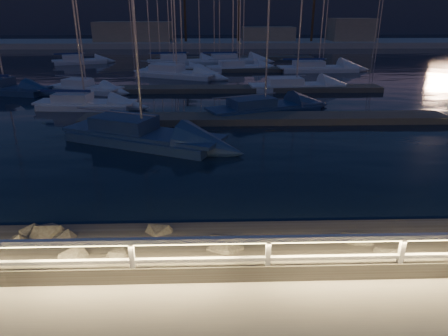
{
  "coord_description": "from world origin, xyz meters",
  "views": [
    {
      "loc": [
        -3.21,
        -7.49,
        5.61
      ],
      "look_at": [
        -2.85,
        4.0,
        1.11
      ],
      "focal_mm": 32.0,
      "sensor_mm": 36.0,
      "label": 1
    }
  ],
  "objects_px": {
    "guard_rail": "(355,246)",
    "sailboat_m": "(79,60)",
    "sailboat_f": "(83,103)",
    "sailboat_h": "(294,85)",
    "sailboat_b": "(139,134)",
    "sailboat_k": "(231,60)",
    "sailboat_a": "(3,88)",
    "sailboat_i": "(173,68)",
    "sailboat_g": "(175,73)",
    "sailboat_j": "(238,67)",
    "sailboat_n": "(181,61)",
    "sailboat_l": "(316,68)",
    "sailboat_c": "(262,107)",
    "sailboat_e": "(85,87)"
  },
  "relations": [
    {
      "from": "guard_rail",
      "to": "sailboat_m",
      "type": "height_order",
      "value": "sailboat_m"
    },
    {
      "from": "sailboat_f",
      "to": "sailboat_h",
      "type": "distance_m",
      "value": 17.12
    },
    {
      "from": "sailboat_b",
      "to": "sailboat_k",
      "type": "bearing_deg",
      "value": 104.11
    },
    {
      "from": "sailboat_a",
      "to": "sailboat_i",
      "type": "xyz_separation_m",
      "value": [
        12.67,
        12.34,
        -0.05
      ]
    },
    {
      "from": "guard_rail",
      "to": "sailboat_g",
      "type": "bearing_deg",
      "value": 101.41
    },
    {
      "from": "sailboat_a",
      "to": "sailboat_j",
      "type": "height_order",
      "value": "sailboat_a"
    },
    {
      "from": "sailboat_i",
      "to": "sailboat_n",
      "type": "height_order",
      "value": "sailboat_n"
    },
    {
      "from": "sailboat_f",
      "to": "sailboat_i",
      "type": "relative_size",
      "value": 1.08
    },
    {
      "from": "sailboat_k",
      "to": "sailboat_l",
      "type": "xyz_separation_m",
      "value": [
        9.19,
        -7.52,
        -0.01
      ]
    },
    {
      "from": "sailboat_h",
      "to": "sailboat_i",
      "type": "height_order",
      "value": "sailboat_h"
    },
    {
      "from": "sailboat_n",
      "to": "sailboat_g",
      "type": "bearing_deg",
      "value": -98.71
    },
    {
      "from": "sailboat_f",
      "to": "sailboat_g",
      "type": "distance_m",
      "value": 15.04
    },
    {
      "from": "sailboat_a",
      "to": "sailboat_h",
      "type": "bearing_deg",
      "value": 16.75
    },
    {
      "from": "sailboat_g",
      "to": "sailboat_m",
      "type": "height_order",
      "value": "sailboat_g"
    },
    {
      "from": "sailboat_b",
      "to": "sailboat_i",
      "type": "height_order",
      "value": "sailboat_b"
    },
    {
      "from": "sailboat_f",
      "to": "sailboat_b",
      "type": "bearing_deg",
      "value": -51.68
    },
    {
      "from": "sailboat_c",
      "to": "sailboat_i",
      "type": "xyz_separation_m",
      "value": [
        -7.6,
        19.97,
        -0.02
      ]
    },
    {
      "from": "guard_rail",
      "to": "sailboat_c",
      "type": "bearing_deg",
      "value": 89.55
    },
    {
      "from": "guard_rail",
      "to": "sailboat_f",
      "type": "xyz_separation_m",
      "value": [
        -11.99,
        19.92,
        -0.97
      ]
    },
    {
      "from": "guard_rail",
      "to": "sailboat_a",
      "type": "height_order",
      "value": "sailboat_a"
    },
    {
      "from": "sailboat_c",
      "to": "sailboat_e",
      "type": "bearing_deg",
      "value": 127.87
    },
    {
      "from": "sailboat_m",
      "to": "sailboat_n",
      "type": "height_order",
      "value": "sailboat_n"
    },
    {
      "from": "sailboat_l",
      "to": "guard_rail",
      "type": "bearing_deg",
      "value": -105.56
    },
    {
      "from": "sailboat_b",
      "to": "sailboat_f",
      "type": "height_order",
      "value": "sailboat_b"
    },
    {
      "from": "sailboat_m",
      "to": "guard_rail",
      "type": "bearing_deg",
      "value": -87.32
    },
    {
      "from": "guard_rail",
      "to": "sailboat_g",
      "type": "height_order",
      "value": "sailboat_g"
    },
    {
      "from": "sailboat_a",
      "to": "sailboat_n",
      "type": "bearing_deg",
      "value": 69.49
    },
    {
      "from": "sailboat_j",
      "to": "sailboat_k",
      "type": "relative_size",
      "value": 0.86
    },
    {
      "from": "sailboat_b",
      "to": "sailboat_g",
      "type": "xyz_separation_m",
      "value": [
        -0.02,
        21.97,
        -0.01
      ]
    },
    {
      "from": "sailboat_h",
      "to": "sailboat_i",
      "type": "bearing_deg",
      "value": 128.77
    },
    {
      "from": "sailboat_a",
      "to": "sailboat_g",
      "type": "bearing_deg",
      "value": 47.29
    },
    {
      "from": "sailboat_c",
      "to": "sailboat_j",
      "type": "relative_size",
      "value": 1.04
    },
    {
      "from": "sailboat_f",
      "to": "sailboat_c",
      "type": "bearing_deg",
      "value": -3.51
    },
    {
      "from": "sailboat_e",
      "to": "sailboat_f",
      "type": "distance_m",
      "value": 6.3
    },
    {
      "from": "sailboat_l",
      "to": "sailboat_m",
      "type": "relative_size",
      "value": 1.3
    },
    {
      "from": "sailboat_a",
      "to": "sailboat_m",
      "type": "distance_m",
      "value": 19.88
    },
    {
      "from": "sailboat_e",
      "to": "sailboat_h",
      "type": "height_order",
      "value": "sailboat_h"
    },
    {
      "from": "sailboat_j",
      "to": "sailboat_m",
      "type": "height_order",
      "value": "sailboat_j"
    },
    {
      "from": "sailboat_e",
      "to": "sailboat_l",
      "type": "relative_size",
      "value": 0.7
    },
    {
      "from": "sailboat_i",
      "to": "sailboat_j",
      "type": "xyz_separation_m",
      "value": [
        7.29,
        0.49,
        0.02
      ]
    },
    {
      "from": "sailboat_a",
      "to": "sailboat_h",
      "type": "relative_size",
      "value": 0.95
    },
    {
      "from": "sailboat_j",
      "to": "sailboat_k",
      "type": "distance_m",
      "value": 6.64
    },
    {
      "from": "guard_rail",
      "to": "sailboat_j",
      "type": "xyz_separation_m",
      "value": [
        -0.17,
        38.56,
        -0.95
      ]
    },
    {
      "from": "sailboat_c",
      "to": "sailboat_f",
      "type": "height_order",
      "value": "sailboat_c"
    },
    {
      "from": "sailboat_b",
      "to": "sailboat_j",
      "type": "xyz_separation_m",
      "value": [
        6.69,
        26.46,
        -0.04
      ]
    },
    {
      "from": "guard_rail",
      "to": "sailboat_e",
      "type": "relative_size",
      "value": 4.14
    },
    {
      "from": "sailboat_c",
      "to": "sailboat_h",
      "type": "relative_size",
      "value": 0.98
    },
    {
      "from": "sailboat_j",
      "to": "sailboat_a",
      "type": "bearing_deg",
      "value": -159.3
    },
    {
      "from": "sailboat_g",
      "to": "sailboat_h",
      "type": "distance_m",
      "value": 13.18
    },
    {
      "from": "sailboat_i",
      "to": "sailboat_l",
      "type": "relative_size",
      "value": 0.69
    }
  ]
}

